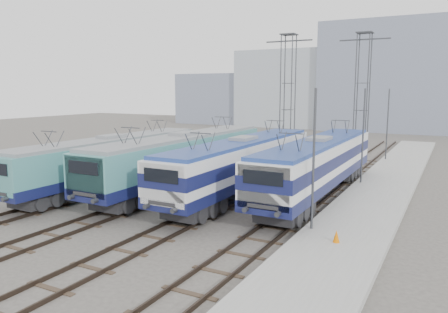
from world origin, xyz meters
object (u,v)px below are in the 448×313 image
(locomotive_center_right, at_px, (242,161))
(catenary_tower_east, at_px, (362,93))
(locomotive_far_left, at_px, (110,158))
(locomotive_far_right, at_px, (318,162))
(mast_mid, at_px, (363,138))
(safety_cone, at_px, (336,236))
(catenary_tower_west, at_px, (288,92))
(mast_rear, at_px, (387,126))
(mast_front, at_px, (313,163))
(locomotive_center_left, at_px, (182,156))

(locomotive_center_right, height_order, catenary_tower_east, catenary_tower_east)
(locomotive_far_left, distance_m, catenary_tower_east, 23.66)
(locomotive_far_right, xyz_separation_m, mast_mid, (1.85, 4.74, 1.17))
(locomotive_far_right, bearing_deg, safety_cone, -68.62)
(locomotive_center_right, distance_m, catenary_tower_west, 15.34)
(locomotive_far_right, bearing_deg, locomotive_far_left, -162.15)
(locomotive_far_left, xyz_separation_m, mast_mid, (15.35, 9.09, 1.30))
(catenary_tower_west, height_order, catenary_tower_east, same)
(catenary_tower_west, bearing_deg, locomotive_center_right, -81.21)
(catenary_tower_east, bearing_deg, mast_rear, 43.60)
(catenary_tower_east, relative_size, mast_mid, 1.71)
(catenary_tower_east, height_order, mast_front, catenary_tower_east)
(locomotive_center_left, height_order, catenary_tower_west, catenary_tower_west)
(safety_cone, bearing_deg, locomotive_far_right, 111.38)
(catenary_tower_west, height_order, mast_mid, catenary_tower_west)
(locomotive_far_right, height_order, mast_mid, mast_mid)
(mast_rear, bearing_deg, catenary_tower_west, -155.06)
(locomotive_center_left, height_order, mast_rear, mast_rear)
(mast_mid, xyz_separation_m, safety_cone, (1.53, -13.37, -2.92))
(locomotive_far_right, relative_size, mast_mid, 2.61)
(locomotive_center_left, xyz_separation_m, catenary_tower_east, (8.75, 16.81, 4.33))
(locomotive_center_left, xyz_separation_m, mast_mid, (10.85, 6.81, 1.18))
(locomotive_center_right, relative_size, catenary_tower_east, 1.51)
(locomotive_center_right, distance_m, mast_rear, 19.64)
(mast_mid, bearing_deg, mast_rear, 90.00)
(catenary_tower_east, relative_size, safety_cone, 21.75)
(catenary_tower_west, height_order, safety_cone, catenary_tower_west)
(locomotive_center_left, distance_m, locomotive_far_right, 9.24)
(locomotive_far_left, bearing_deg, locomotive_center_left, 26.84)
(locomotive_center_right, xyz_separation_m, locomotive_far_right, (4.50, 1.80, 0.02))
(mast_mid, distance_m, mast_rear, 12.00)
(locomotive_center_left, height_order, catenary_tower_east, catenary_tower_east)
(mast_front, distance_m, safety_cone, 3.57)
(safety_cone, bearing_deg, mast_rear, 93.45)
(locomotive_far_right, distance_m, mast_mid, 5.22)
(mast_rear, bearing_deg, safety_cone, -86.55)
(locomotive_center_right, xyz_separation_m, mast_front, (6.35, -5.46, 1.19))
(locomotive_far_left, height_order, locomotive_center_left, locomotive_center_left)
(catenary_tower_east, distance_m, safety_cone, 24.41)
(locomotive_far_right, height_order, catenary_tower_west, catenary_tower_west)
(mast_front, relative_size, safety_cone, 12.69)
(locomotive_center_left, xyz_separation_m, mast_rear, (10.85, 18.81, 1.18))
(locomotive_far_left, bearing_deg, locomotive_far_right, 17.85)
(safety_cone, bearing_deg, locomotive_far_left, 165.77)
(locomotive_far_left, relative_size, locomotive_center_right, 0.97)
(mast_rear, bearing_deg, locomotive_center_right, -108.90)
(safety_cone, bearing_deg, locomotive_center_left, 152.09)
(locomotive_far_left, xyz_separation_m, locomotive_center_right, (9.00, 2.54, 0.11))
(locomotive_far_right, xyz_separation_m, catenary_tower_west, (-6.75, 12.74, 4.31))
(locomotive_far_right, bearing_deg, locomotive_center_left, -167.05)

